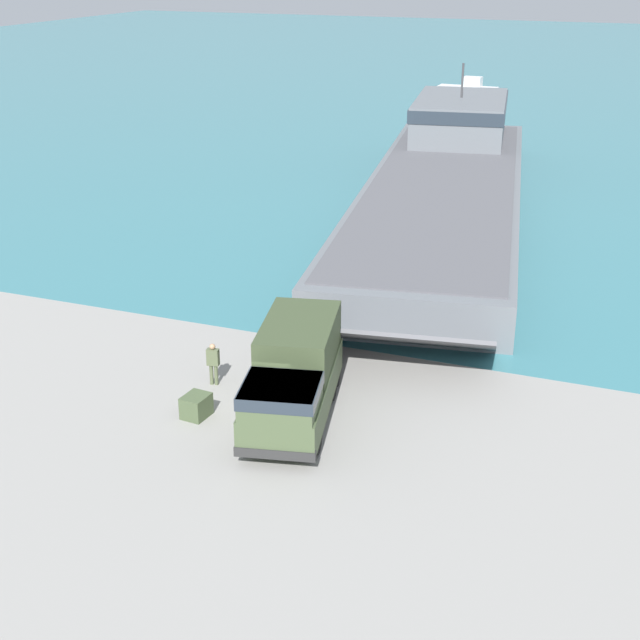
% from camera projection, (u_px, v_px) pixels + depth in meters
% --- Properties ---
extents(ground_plane, '(240.00, 240.00, 0.00)m').
position_uv_depth(ground_plane, '(268.00, 414.00, 30.78)').
color(ground_plane, gray).
extents(water_surface, '(240.00, 180.00, 0.01)m').
position_uv_depth(water_surface, '(581.00, 75.00, 113.47)').
color(water_surface, teal).
rests_on(water_surface, ground_plane).
extents(landing_craft, '(15.14, 43.40, 7.37)m').
position_uv_depth(landing_craft, '(448.00, 174.00, 56.06)').
color(landing_craft, slate).
rests_on(landing_craft, ground_plane).
extents(military_truck, '(3.99, 7.23, 3.10)m').
position_uv_depth(military_truck, '(294.00, 375.00, 30.03)').
color(military_truck, '#475638').
rests_on(military_truck, ground_plane).
extents(soldier_on_ramp, '(0.47, 0.30, 1.64)m').
position_uv_depth(soldier_on_ramp, '(213.00, 361.00, 32.50)').
color(soldier_on_ramp, '#566042').
rests_on(soldier_on_ramp, ground_plane).
extents(moored_boat_a, '(6.52, 2.22, 2.01)m').
position_uv_depth(moored_boat_a, '(469.00, 89.00, 97.11)').
color(moored_boat_a, white).
rests_on(moored_boat_a, ground_plane).
extents(cargo_crate, '(0.88, 1.02, 0.79)m').
position_uv_depth(cargo_crate, '(196.00, 406.00, 30.47)').
color(cargo_crate, '#475638').
rests_on(cargo_crate, ground_plane).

